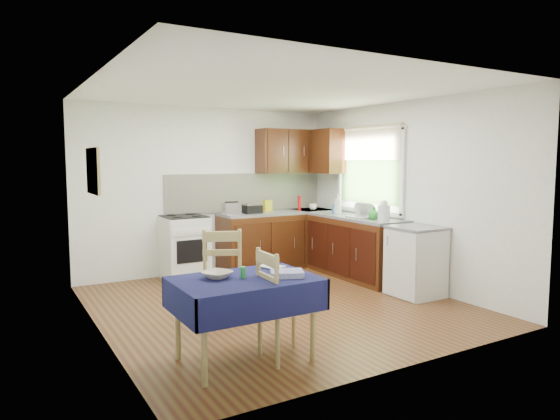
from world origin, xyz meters
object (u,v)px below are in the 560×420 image
chair_far (223,272)px  kettle (384,211)px  toaster (231,208)px  chair_near (281,302)px  dining_table (245,290)px  dish_rack (365,216)px  sandwich_press (252,208)px

chair_far → kettle: (2.49, 0.27, 0.49)m
chair_far → toaster: 2.26m
chair_near → kettle: (2.48, 1.48, 0.52)m
dining_table → dish_rack: dish_rack is taller
dining_table → kettle: 3.09m
dining_table → chair_far: bearing=74.2°
sandwich_press → chair_near: bearing=-122.0°
chair_far → sandwich_press: bearing=-100.8°
dining_table → kettle: size_ratio=4.29×
toaster → dish_rack: bearing=-64.0°
chair_near → dish_rack: dish_rack is taller
sandwich_press → kettle: bearing=-65.2°
chair_far → kettle: size_ratio=3.63×
dining_table → dish_rack: (2.75, 1.72, 0.31)m
dining_table → dish_rack: bearing=30.2°
toaster → sandwich_press: toaster is taller
chair_far → sandwich_press: 2.42m
chair_far → toaster: size_ratio=3.91×
dish_rack → kettle: (0.01, -0.38, 0.10)m
chair_near → dish_rack: bearing=-50.6°
chair_far → kettle: 2.55m
sandwich_press → kettle: size_ratio=0.95×
toaster → sandwich_press: size_ratio=0.97×
toaster → dish_rack: 1.97m
chair_near → dish_rack: 3.12m
chair_far → chair_near: bearing=114.4°
dining_table → chair_far: chair_far is taller
dining_table → toaster: 3.32m
sandwich_press → dish_rack: 1.73m
toaster → kettle: bearing=-71.1°
chair_near → dish_rack: (2.47, 1.86, 0.42)m
dining_table → chair_near: (0.28, -0.14, -0.11)m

